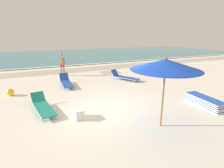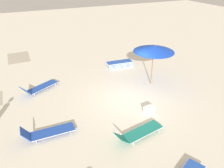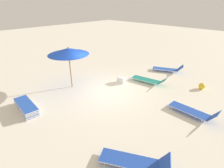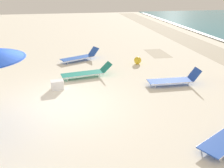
# 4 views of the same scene
# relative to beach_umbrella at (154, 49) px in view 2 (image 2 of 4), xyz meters

# --- Properties ---
(ground_plane) EXTENTS (60.00, 60.00, 0.16)m
(ground_plane) POSITION_rel_beach_umbrella_xyz_m (-1.09, 1.94, -2.32)
(ground_plane) COLOR silver
(beach_umbrella) EXTENTS (2.34, 2.34, 2.49)m
(beach_umbrella) POSITION_rel_beach_umbrella_xyz_m (0.00, 0.00, 0.00)
(beach_umbrella) COLOR olive
(beach_umbrella) RESTS_ON ground_plane
(lounger_stack) EXTENTS (0.75, 1.93, 0.41)m
(lounger_stack) POSITION_rel_beach_umbrella_xyz_m (3.04, 0.62, -2.03)
(lounger_stack) COLOR blue
(lounger_stack) RESTS_ON ground_plane
(sun_lounger_under_umbrella) EXTENTS (1.58, 2.22, 0.63)m
(sun_lounger_under_umbrella) POSITION_rel_beach_umbrella_xyz_m (1.90, 6.34, -2.02)
(sun_lounger_under_umbrella) COLOR blue
(sun_lounger_under_umbrella) RESTS_ON ground_plane
(sun_lounger_beside_umbrella) EXTENTS (0.98, 2.33, 0.55)m
(sun_lounger_beside_umbrella) POSITION_rel_beach_umbrella_xyz_m (-3.81, 3.11, -2.03)
(sun_lounger_beside_umbrella) COLOR #1E8475
(sun_lounger_beside_umbrella) RESTS_ON ground_plane
(sun_lounger_near_water_left) EXTENTS (0.66, 2.15, 0.63)m
(sun_lounger_near_water_left) POSITION_rel_beach_umbrella_xyz_m (-2.21, 6.59, -2.02)
(sun_lounger_near_water_left) COLOR blue
(sun_lounger_near_water_left) RESTS_ON ground_plane
(cooler_box) EXTENTS (0.42, 0.54, 0.37)m
(cooler_box) POSITION_rel_beach_umbrella_xyz_m (-2.59, 1.81, -2.05)
(cooler_box) COLOR white
(cooler_box) RESTS_ON ground_plane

